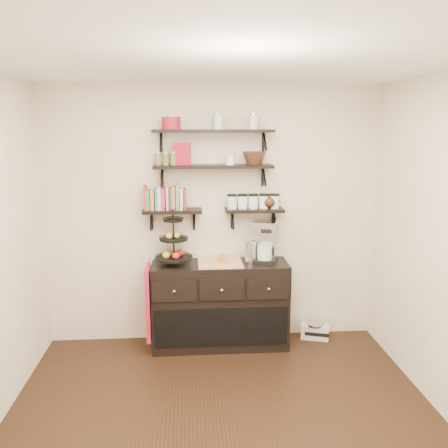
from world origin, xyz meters
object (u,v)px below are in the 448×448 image
sideboard (220,305)px  radio (315,331)px  coffee_maker (264,242)px  fruit_stand (174,246)px

sideboard → radio: 1.11m
sideboard → coffee_maker: (0.46, 0.03, 0.66)m
fruit_stand → coffee_maker: fruit_stand is taller
sideboard → fruit_stand: bearing=179.5°
radio → sideboard: bearing=-158.6°
coffee_maker → radio: coffee_maker is taller
fruit_stand → radio: bearing=2.8°
coffee_maker → radio: bearing=21.9°
sideboard → coffee_maker: size_ratio=3.21×
sideboard → fruit_stand: 0.79m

